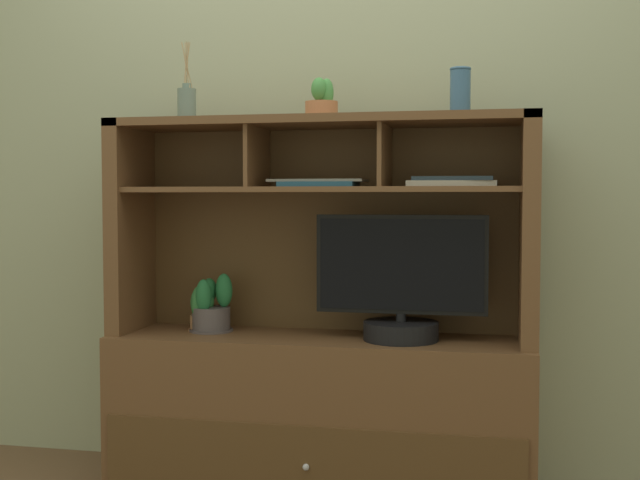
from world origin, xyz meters
The scene contains 10 objects.
back_wall centered at (0.00, 0.25, 1.40)m, with size 6.00×0.02×2.80m, color #A3AA87.
media_console centered at (0.00, 0.01, 0.43)m, with size 1.57×0.47×1.39m.
tv_monitor centered at (0.31, -0.03, 0.76)m, with size 0.62×0.27×0.45m.
potted_orchid centered at (-0.43, 0.01, 0.66)m, with size 0.17×0.17×0.22m.
potted_fern centered at (-0.47, 0.02, 0.66)m, with size 0.12×0.12×0.18m.
magazine_stack_left centered at (0.00, -0.02, 1.15)m, with size 0.36×0.18×0.03m.
magazine_stack_centre centered at (0.48, 0.02, 1.16)m, with size 0.32×0.21×0.04m.
diffuser_bottle centered at (-0.51, -0.03, 1.45)m, with size 0.07×0.07×0.29m.
potted_succulent centered at (0.00, 0.02, 1.45)m, with size 0.14×0.14×0.15m.
ceramic_vase centered at (0.51, 0.01, 1.48)m, with size 0.08×0.08×0.17m.
Camera 1 is at (0.63, -2.95, 1.10)m, focal length 45.74 mm.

